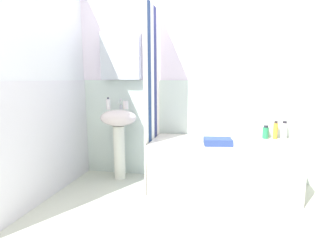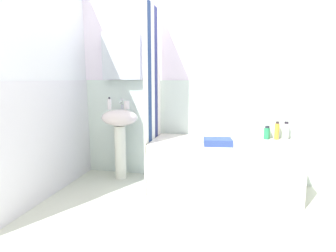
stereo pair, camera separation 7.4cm
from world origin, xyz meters
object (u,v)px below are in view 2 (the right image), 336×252
(soap_dispenser, at_px, (109,104))
(bathtub, at_px, (223,167))
(towel_folded, at_px, (218,142))
(shampoo_bottle, at_px, (277,131))
(sink, at_px, (120,128))
(conditioner_bottle, at_px, (286,131))
(toothbrush_cup, at_px, (127,105))
(lotion_bottle, at_px, (267,133))

(soap_dispenser, xyz_separation_m, bathtub, (1.35, -0.10, -0.65))
(bathtub, bearing_deg, towel_folded, -109.85)
(soap_dispenser, height_order, shampoo_bottle, soap_dispenser)
(sink, xyz_separation_m, shampoo_bottle, (1.81, 0.12, 0.02))
(conditioner_bottle, xyz_separation_m, towel_folded, (-0.72, -0.42, -0.06))
(sink, xyz_separation_m, bathtub, (1.24, -0.14, -0.35))
(shampoo_bottle, bearing_deg, towel_folded, -147.05)
(soap_dispenser, bearing_deg, bathtub, -4.45)
(shampoo_bottle, bearing_deg, conditioner_bottle, 5.13)
(toothbrush_cup, bearing_deg, conditioner_bottle, 2.15)
(sink, height_order, towel_folded, sink)
(conditioner_bottle, distance_m, towel_folded, 0.84)
(conditioner_bottle, bearing_deg, towel_folded, -150.13)
(toothbrush_cup, bearing_deg, towel_folded, -17.37)
(toothbrush_cup, height_order, lotion_bottle, toothbrush_cup)
(soap_dispenser, bearing_deg, sink, 16.63)
(toothbrush_cup, distance_m, conditioner_bottle, 1.85)
(soap_dispenser, relative_size, toothbrush_cup, 1.50)
(bathtub, distance_m, shampoo_bottle, 0.73)
(bathtub, bearing_deg, toothbrush_cup, 170.52)
(bathtub, bearing_deg, shampoo_bottle, 23.96)
(sink, height_order, lotion_bottle, sink)
(soap_dispenser, height_order, conditioner_bottle, soap_dispenser)
(toothbrush_cup, distance_m, bathtub, 1.34)
(lotion_bottle, height_order, towel_folded, lotion_bottle)
(conditioner_bottle, bearing_deg, sink, -176.22)
(shampoo_bottle, xyz_separation_m, lotion_bottle, (-0.10, 0.00, -0.03))
(toothbrush_cup, xyz_separation_m, shampoo_bottle, (1.74, 0.06, -0.26))
(bathtub, distance_m, towel_folded, 0.35)
(conditioner_bottle, relative_size, shampoo_bottle, 1.00)
(lotion_bottle, bearing_deg, towel_folded, -142.04)
(sink, relative_size, soap_dispenser, 5.80)
(sink, distance_m, bathtub, 1.29)
(lotion_bottle, bearing_deg, bathtub, -151.32)
(bathtub, bearing_deg, conditioner_bottle, 21.48)
(soap_dispenser, xyz_separation_m, towel_folded, (1.29, -0.26, -0.34))
(soap_dispenser, relative_size, conditioner_bottle, 0.73)
(bathtub, height_order, shampoo_bottle, shampoo_bottle)
(soap_dispenser, height_order, towel_folded, soap_dispenser)
(soap_dispenser, height_order, lotion_bottle, soap_dispenser)
(towel_folded, bearing_deg, conditioner_bottle, 29.87)
(bathtub, bearing_deg, sink, 173.68)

